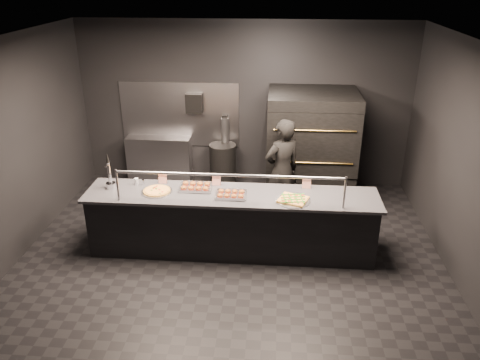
{
  "coord_description": "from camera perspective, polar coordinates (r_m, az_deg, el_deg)",
  "views": [
    {
      "loc": [
        0.58,
        -5.81,
        3.8
      ],
      "look_at": [
        0.1,
        0.2,
        1.05
      ],
      "focal_mm": 35.0,
      "sensor_mm": 36.0,
      "label": 1
    }
  ],
  "objects": [
    {
      "name": "room",
      "position": [
        6.32,
        -1.27,
        3.18
      ],
      "size": [
        6.04,
        6.0,
        3.0
      ],
      "color": "black",
      "rests_on": "ground"
    },
    {
      "name": "service_counter",
      "position": [
        6.72,
        -1.03,
        -5.2
      ],
      "size": [
        4.1,
        0.78,
        1.37
      ],
      "color": "black",
      "rests_on": "ground"
    },
    {
      "name": "pizza_oven",
      "position": [
        8.23,
        8.59,
        4.15
      ],
      "size": [
        1.5,
        1.23,
        1.91
      ],
      "color": "black",
      "rests_on": "ground"
    },
    {
      "name": "prep_shelf",
      "position": [
        9.05,
        -9.75,
        2.47
      ],
      "size": [
        1.2,
        0.35,
        0.9
      ],
      "primitive_type": "cube",
      "color": "#99999E",
      "rests_on": "ground"
    },
    {
      "name": "towel_dispenser",
      "position": [
        8.63,
        -5.59,
        9.32
      ],
      "size": [
        0.3,
        0.2,
        0.35
      ],
      "primitive_type": "cube",
      "color": "black",
      "rests_on": "room"
    },
    {
      "name": "fire_extinguisher",
      "position": [
        8.7,
        -1.85,
        6.19
      ],
      "size": [
        0.14,
        0.14,
        0.51
      ],
      "color": "#B2B2B7",
      "rests_on": "room"
    },
    {
      "name": "beer_tap",
      "position": [
        6.87,
        -15.57,
        0.21
      ],
      "size": [
        0.14,
        0.2,
        0.54
      ],
      "color": "silver",
      "rests_on": "service_counter"
    },
    {
      "name": "round_pizza",
      "position": [
        6.66,
        -10.1,
        -1.32
      ],
      "size": [
        0.44,
        0.44,
        0.03
      ],
      "color": "silver",
      "rests_on": "service_counter"
    },
    {
      "name": "slider_tray_a",
      "position": [
        6.68,
        -5.44,
        -0.82
      ],
      "size": [
        0.47,
        0.36,
        0.07
      ],
      "color": "silver",
      "rests_on": "service_counter"
    },
    {
      "name": "slider_tray_b",
      "position": [
        6.43,
        -1.12,
        -1.77
      ],
      "size": [
        0.44,
        0.33,
        0.07
      ],
      "color": "silver",
      "rests_on": "service_counter"
    },
    {
      "name": "square_pizza",
      "position": [
        6.34,
        6.48,
        -2.4
      ],
      "size": [
        0.46,
        0.46,
        0.05
      ],
      "color": "silver",
      "rests_on": "service_counter"
    },
    {
      "name": "condiment_jar",
      "position": [
        6.92,
        -12.27,
        -0.2
      ],
      "size": [
        0.15,
        0.06,
        0.1
      ],
      "color": "silver",
      "rests_on": "service_counter"
    },
    {
      "name": "tent_cards",
      "position": [
        6.73,
        -1.47,
        -0.06
      ],
      "size": [
        2.2,
        0.04,
        0.15
      ],
      "color": "white",
      "rests_on": "service_counter"
    },
    {
      "name": "trash_bin",
      "position": [
        8.76,
        -2.11,
        1.79
      ],
      "size": [
        0.49,
        0.49,
        0.82
      ],
      "primitive_type": "cylinder",
      "color": "black",
      "rests_on": "ground"
    },
    {
      "name": "worker",
      "position": [
        7.46,
        5.14,
        1.15
      ],
      "size": [
        0.74,
        0.67,
        1.7
      ],
      "primitive_type": "imported",
      "rotation": [
        0.0,
        0.0,
        3.69
      ],
      "color": "black",
      "rests_on": "ground"
    }
  ]
}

